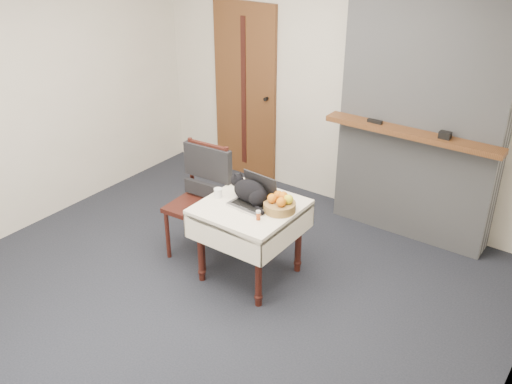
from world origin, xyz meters
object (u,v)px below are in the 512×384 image
at_px(door, 245,93).
at_px(cream_jar, 218,193).
at_px(side_table, 250,217).
at_px(pill_bottle, 258,215).
at_px(laptop, 255,197).
at_px(fruit_basket, 280,204).
at_px(cat, 251,192).
at_px(chair, 203,185).

xyz_separation_m(door, cream_jar, (0.98, -1.71, -0.26)).
relative_size(side_table, pill_bottle, 9.86).
xyz_separation_m(laptop, fruit_basket, (0.23, 0.03, -0.00)).
height_order(cream_jar, fruit_basket, fruit_basket).
relative_size(side_table, cat, 1.74).
height_order(cat, fruit_basket, cat).
height_order(laptop, cream_jar, laptop).
bearing_deg(side_table, cat, 118.51).
distance_m(pill_bottle, fruit_basket, 0.23).
xyz_separation_m(fruit_basket, chair, (-0.85, 0.04, -0.09)).
bearing_deg(laptop, cat, -179.38).
height_order(side_table, cat, cat).
distance_m(cat, cream_jar, 0.30).
bearing_deg(fruit_basket, door, 133.72).
relative_size(laptop, pill_bottle, 4.49).
bearing_deg(door, laptop, -51.39).
distance_m(fruit_basket, chair, 0.86).
bearing_deg(fruit_basket, cream_jar, -168.76).
bearing_deg(chair, fruit_basket, -6.31).
height_order(pill_bottle, fruit_basket, fruit_basket).
relative_size(laptop, chair, 0.34).
bearing_deg(door, side_table, -52.48).
bearing_deg(side_table, chair, 169.75).
height_order(door, pill_bottle, door).
distance_m(door, chair, 1.74).
relative_size(cat, pill_bottle, 5.66).
relative_size(cream_jar, chair, 0.08).
relative_size(laptop, cat, 0.79).
bearing_deg(cat, cream_jar, -153.40).
bearing_deg(cream_jar, cat, 17.48).
relative_size(pill_bottle, chair, 0.08).
height_order(side_table, fruit_basket, fruit_basket).
distance_m(door, fruit_basket, 2.23).
xyz_separation_m(cream_jar, pill_bottle, (0.50, -0.11, 0.00)).
bearing_deg(fruit_basket, laptop, -173.82).
bearing_deg(cat, chair, -177.18).
relative_size(side_table, fruit_basket, 2.96).
xyz_separation_m(door, chair, (0.69, -1.56, -0.33)).
bearing_deg(laptop, pill_bottle, -43.56).
xyz_separation_m(laptop, pill_bottle, (0.18, -0.20, -0.02)).
distance_m(door, side_table, 2.15).
height_order(door, cream_jar, door).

